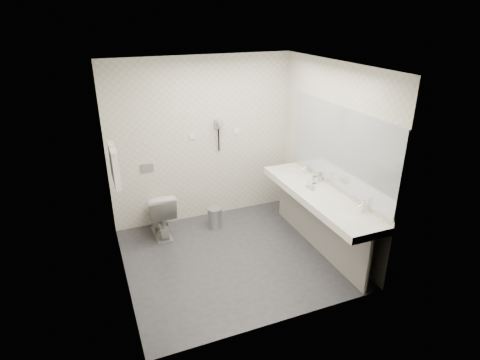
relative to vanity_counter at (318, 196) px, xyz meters
name	(u,v)px	position (x,y,z in m)	size (l,w,h in m)	color
floor	(234,257)	(-1.12, 0.20, -0.80)	(2.80, 2.80, 0.00)	#2D2D33
ceiling	(232,66)	(-1.12, 0.20, 1.70)	(2.80, 2.80, 0.00)	silver
wall_back	(202,141)	(-1.12, 1.50, 0.45)	(2.80, 2.80, 0.00)	beige
wall_front	(283,219)	(-1.12, -1.10, 0.45)	(2.80, 2.80, 0.00)	beige
wall_left	(115,189)	(-2.52, 0.20, 0.45)	(2.60, 2.60, 0.00)	beige
wall_right	(330,157)	(0.27, 0.20, 0.45)	(2.60, 2.60, 0.00)	beige
vanity_counter	(318,196)	(0.00, 0.00, 0.00)	(0.55, 2.20, 0.10)	silver
vanity_panel	(317,224)	(0.02, 0.00, -0.42)	(0.03, 2.15, 0.75)	gray
vanity_post_near	(368,265)	(0.05, -1.04, -0.42)	(0.06, 0.06, 0.75)	silver
vanity_post_far	(284,193)	(0.05, 1.04, -0.42)	(0.06, 0.06, 0.75)	silver
mirror	(339,147)	(0.26, 0.00, 0.65)	(0.02, 2.20, 1.05)	#B2BCC6
basin_near	(348,216)	(0.00, -0.65, 0.04)	(0.40, 0.31, 0.05)	white
basin_far	(294,176)	(0.00, 0.65, 0.04)	(0.40, 0.31, 0.05)	white
faucet_near	(363,206)	(0.19, -0.65, 0.12)	(0.04, 0.04, 0.15)	silver
faucet_far	(306,168)	(0.19, 0.65, 0.12)	(0.04, 0.04, 0.15)	silver
soap_bottle_a	(312,186)	(-0.04, 0.11, 0.11)	(0.05, 0.05, 0.12)	beige
soap_bottle_b	(309,184)	(-0.03, 0.20, 0.10)	(0.08, 0.08, 0.10)	beige
glass_left	(314,180)	(0.11, 0.28, 0.10)	(0.06, 0.06, 0.11)	silver
glass_right	(320,177)	(0.23, 0.34, 0.11)	(0.06, 0.06, 0.11)	silver
toilet	(159,213)	(-1.91, 1.18, -0.45)	(0.39, 0.69, 0.70)	white
flush_plate	(147,168)	(-1.98, 1.49, 0.15)	(0.18, 0.02, 0.12)	#B2B5BA
pedal_bin	(215,218)	(-1.10, 1.06, -0.65)	(0.22, 0.22, 0.31)	#B2B5BA
bin_lid	(214,209)	(-1.10, 1.06, -0.49)	(0.22, 0.22, 0.01)	#B2B5BA
towel_rail	(111,148)	(-2.47, 0.75, 0.75)	(0.02, 0.02, 0.62)	silver
towel_near	(116,169)	(-2.46, 0.61, 0.53)	(0.07, 0.24, 0.48)	white
towel_far	(113,161)	(-2.46, 0.89, 0.53)	(0.07, 0.24, 0.48)	white
dryer_cradle	(218,124)	(-0.88, 1.47, 0.70)	(0.10, 0.04, 0.14)	#959499
dryer_barrel	(220,123)	(-0.88, 1.40, 0.73)	(0.08, 0.08, 0.14)	#959499
dryer_cord	(219,140)	(-0.88, 1.46, 0.45)	(0.02, 0.02, 0.35)	black
switch_plate_a	(192,136)	(-1.27, 1.49, 0.55)	(0.09, 0.02, 0.09)	white
switch_plate_b	(236,131)	(-0.57, 1.49, 0.55)	(0.09, 0.02, 0.09)	white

